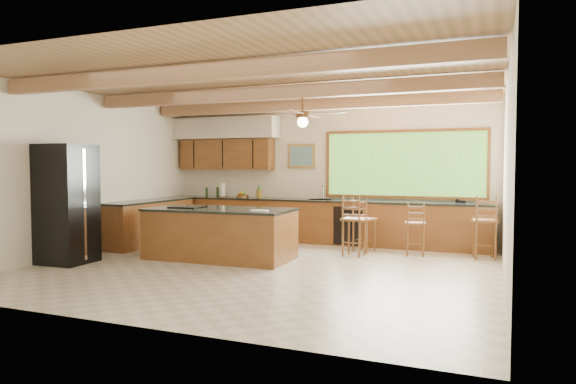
% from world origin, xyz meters
% --- Properties ---
extents(ground, '(7.20, 7.20, 0.00)m').
position_xyz_m(ground, '(0.00, 0.00, 0.00)').
color(ground, beige).
rests_on(ground, ground).
extents(room_shell, '(7.27, 6.54, 3.02)m').
position_xyz_m(room_shell, '(-0.17, 0.65, 2.21)').
color(room_shell, silver).
rests_on(room_shell, ground).
extents(counter_run, '(7.12, 3.10, 1.24)m').
position_xyz_m(counter_run, '(-0.82, 2.52, 0.46)').
color(counter_run, brown).
rests_on(counter_run, ground).
extents(island, '(2.59, 1.27, 0.91)m').
position_xyz_m(island, '(-1.02, 0.43, 0.45)').
color(island, brown).
rests_on(island, ground).
extents(refrigerator, '(0.80, 0.78, 2.00)m').
position_xyz_m(refrigerator, '(-3.22, -0.89, 1.00)').
color(refrigerator, black).
rests_on(refrigerator, ground).
extents(bar_stool_a, '(0.43, 0.43, 1.11)m').
position_xyz_m(bar_stool_a, '(1.09, 1.54, 0.66)').
color(bar_stool_a, brown).
rests_on(bar_stool_a, ground).
extents(bar_stool_b, '(0.41, 0.41, 0.99)m').
position_xyz_m(bar_stool_b, '(2.12, 1.98, 0.58)').
color(bar_stool_b, brown).
rests_on(bar_stool_b, ground).
extents(bar_stool_c, '(0.47, 0.47, 1.04)m').
position_xyz_m(bar_stool_c, '(1.15, 2.07, 0.61)').
color(bar_stool_c, brown).
rests_on(bar_stool_c, ground).
extents(bar_stool_d, '(0.46, 0.46, 1.12)m').
position_xyz_m(bar_stool_d, '(3.30, 2.10, 0.66)').
color(bar_stool_d, brown).
rests_on(bar_stool_d, ground).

